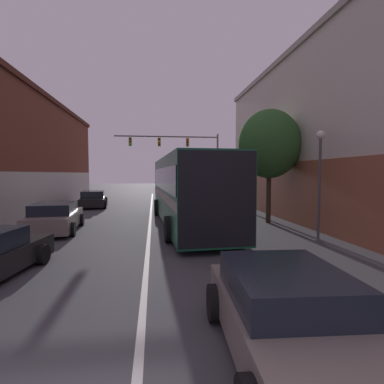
{
  "coord_description": "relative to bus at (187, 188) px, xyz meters",
  "views": [
    {
      "loc": [
        0.23,
        0.13,
        2.58
      ],
      "look_at": [
        1.99,
        14.06,
        1.72
      ],
      "focal_mm": 28.0,
      "sensor_mm": 36.0,
      "label": 1
    }
  ],
  "objects": [
    {
      "name": "lane_center_line",
      "position": [
        -1.86,
        1.42,
        -1.88
      ],
      "size": [
        0.14,
        44.77,
        0.01
      ],
      "color": "silver",
      "rests_on": "ground_plane"
    },
    {
      "name": "building_right_storefront",
      "position": [
        8.88,
        -1.0,
        2.85
      ],
      "size": [
        6.83,
        25.11,
        9.26
      ],
      "color": "beige",
      "rests_on": "ground_plane"
    },
    {
      "name": "bus",
      "position": [
        0.0,
        0.0,
        0.0
      ],
      "size": [
        3.3,
        11.95,
        3.35
      ],
      "rotation": [
        0.0,
        0.0,
        1.62
      ],
      "color": "#145133",
      "rests_on": "ground_plane"
    },
    {
      "name": "hatchback_foreground",
      "position": [
        0.21,
        -11.01,
        -1.29
      ],
      "size": [
        2.11,
        3.94,
        1.23
      ],
      "rotation": [
        0.0,
        0.0,
        1.52
      ],
      "color": "slate",
      "rests_on": "ground_plane"
    },
    {
      "name": "parked_car_left_near",
      "position": [
        -6.32,
        8.95,
        -1.27
      ],
      "size": [
        2.43,
        4.52,
        1.27
      ],
      "rotation": [
        0.0,
        0.0,
        1.7
      ],
      "color": "black",
      "rests_on": "ground_plane"
    },
    {
      "name": "parked_car_left_mid",
      "position": [
        -6.02,
        -0.97,
        -1.26
      ],
      "size": [
        2.35,
        4.38,
        1.29
      ],
      "rotation": [
        0.0,
        0.0,
        1.67
      ],
      "color": "slate",
      "rests_on": "ground_plane"
    },
    {
      "name": "traffic_signal_gantry",
      "position": [
        1.13,
        13.79,
        2.94
      ],
      "size": [
        9.87,
        0.36,
        6.38
      ],
      "color": "#514C47",
      "rests_on": "ground_plane"
    },
    {
      "name": "street_lamp",
      "position": [
        4.54,
        -4.29,
        0.57
      ],
      "size": [
        0.32,
        0.32,
        4.18
      ],
      "color": "#47474C",
      "rests_on": "ground_plane"
    },
    {
      "name": "street_tree_near",
      "position": [
        4.32,
        0.18,
        2.23
      ],
      "size": [
        3.24,
        2.91,
        5.9
      ],
      "color": "#3D2D1E",
      "rests_on": "ground_plane"
    }
  ]
}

